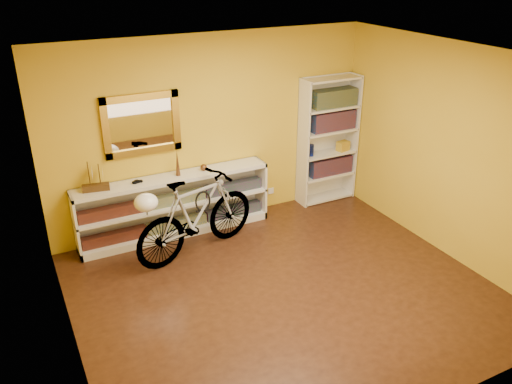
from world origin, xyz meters
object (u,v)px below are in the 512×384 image
console_unit (175,206)px  bookcase (328,141)px  bicycle (197,215)px  helmet (146,203)px

console_unit → bookcase: size_ratio=1.37×
bicycle → helmet: 0.79m
bookcase → bicycle: bookcase is taller
bookcase → bicycle: 2.45m
bicycle → helmet: size_ratio=6.53×
bookcase → helmet: bearing=-165.3°
console_unit → bicycle: size_ratio=1.45×
helmet → bicycle: bearing=15.6°
bicycle → helmet: bearing=90.0°
console_unit → bicycle: (0.09, -0.58, 0.10)m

